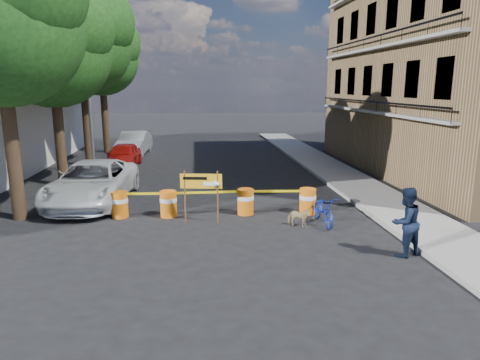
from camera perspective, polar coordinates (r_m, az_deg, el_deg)
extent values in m
plane|color=black|center=(13.27, -1.88, -6.86)|extent=(120.00, 120.00, 0.00)
cube|color=gray|center=(20.27, 14.55, -0.25)|extent=(2.40, 40.00, 0.15)
cube|color=olive|center=(24.27, 27.00, 14.94)|extent=(8.00, 16.00, 12.00)
cylinder|color=#332316|center=(15.76, -28.12, 4.18)|extent=(0.44, 0.44, 5.04)
cylinder|color=#332316|center=(20.46, -22.95, 5.83)|extent=(0.44, 0.44, 4.76)
sphere|color=#174112|center=(20.43, -23.82, 15.81)|extent=(5.00, 5.00, 5.00)
sphere|color=#174112|center=(19.80, -21.96, 18.58)|extent=(3.75, 3.75, 3.75)
sphere|color=#174112|center=(21.21, -25.13, 13.68)|extent=(3.50, 3.50, 3.50)
cylinder|color=#332316|center=(25.25, -19.79, 7.78)|extent=(0.44, 0.44, 5.32)
sphere|color=#174112|center=(25.30, -20.48, 16.81)|extent=(5.40, 5.40, 5.40)
sphere|color=#174112|center=(24.67, -18.72, 19.29)|extent=(4.05, 4.05, 4.05)
sphere|color=#174112|center=(26.09, -21.76, 14.88)|extent=(3.78, 3.78, 3.78)
cylinder|color=#332316|center=(30.14, -17.57, 8.19)|extent=(0.44, 0.44, 4.93)
sphere|color=#174112|center=(30.13, -18.04, 15.21)|extent=(4.80, 4.80, 4.80)
sphere|color=#174112|center=(29.57, -16.69, 17.07)|extent=(3.60, 3.60, 3.60)
sphere|color=#174112|center=(30.83, -19.07, 13.75)|extent=(3.36, 3.36, 3.36)
cylinder|color=gray|center=(22.58, -19.51, 10.75)|extent=(0.16, 0.16, 8.00)
cylinder|color=gray|center=(22.74, -18.96, 20.68)|extent=(1.00, 0.12, 0.12)
cube|color=silver|center=(22.64, -17.63, 20.68)|extent=(0.35, 0.18, 0.12)
cylinder|color=orange|center=(15.08, -15.76, -3.16)|extent=(0.56, 0.56, 0.90)
cylinder|color=white|center=(15.04, -15.80, -2.61)|extent=(0.58, 0.58, 0.14)
cylinder|color=orange|center=(14.79, -9.52, -3.16)|extent=(0.56, 0.56, 0.90)
cylinder|color=white|center=(14.75, -9.54, -2.60)|extent=(0.58, 0.58, 0.14)
cylinder|color=orange|center=(14.87, 0.74, -2.91)|extent=(0.56, 0.56, 0.90)
cylinder|color=white|center=(14.83, 0.74, -2.35)|extent=(0.58, 0.58, 0.14)
cylinder|color=orange|center=(15.11, 8.99, -2.81)|extent=(0.56, 0.56, 0.90)
cylinder|color=white|center=(15.07, 9.01, -2.26)|extent=(0.58, 0.58, 0.14)
cylinder|color=#592D19|center=(13.95, -7.34, -2.26)|extent=(0.05, 0.05, 1.74)
cylinder|color=#592D19|center=(13.80, -2.99, -2.33)|extent=(0.05, 0.05, 1.74)
cube|color=orange|center=(13.74, -5.22, -0.15)|extent=(1.34, 0.24, 0.48)
cube|color=white|center=(13.70, -4.10, -0.54)|extent=(0.38, 0.07, 0.12)
cone|color=white|center=(13.68, -3.02, -0.55)|extent=(0.25, 0.28, 0.25)
cube|color=black|center=(13.73, -6.04, 0.23)|extent=(0.77, 0.13, 0.10)
imported|color=black|center=(11.95, 21.19, -5.26)|extent=(1.09, 0.98, 1.85)
imported|color=#152BB2|center=(14.03, 11.15, -2.24)|extent=(0.64, 0.94, 1.77)
imported|color=tan|center=(13.76, 7.82, -4.92)|extent=(0.79, 0.59, 0.61)
imported|color=silver|center=(17.19, -19.07, -0.34)|extent=(2.98, 5.83, 1.58)
imported|color=#A6120D|center=(24.32, -15.28, 3.18)|extent=(1.70, 3.95, 1.33)
imported|color=#A9ACB0|center=(28.71, -13.91, 4.80)|extent=(1.96, 4.74, 1.52)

